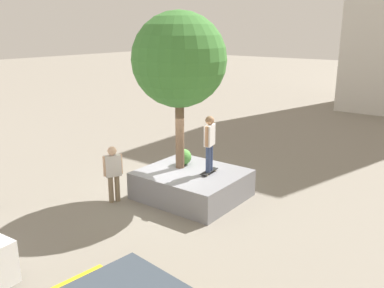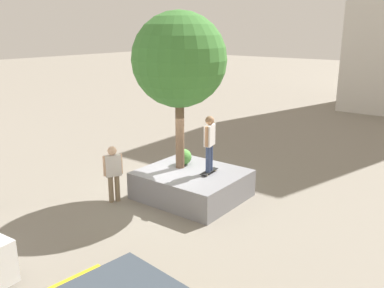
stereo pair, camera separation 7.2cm
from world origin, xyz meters
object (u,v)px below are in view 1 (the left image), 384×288
(pedestrian_crossing, at_px, (113,170))
(skateboard, at_px, (209,171))
(planter_ledge, at_px, (192,184))
(plaza_tree, at_px, (179,60))
(skateboarder, at_px, (210,140))

(pedestrian_crossing, bearing_deg, skateboard, -139.16)
(planter_ledge, relative_size, plaza_tree, 0.63)
(plaza_tree, xyz_separation_m, pedestrian_crossing, (1.16, 1.82, -3.24))
(skateboarder, bearing_deg, pedestrian_crossing, 40.84)
(planter_ledge, relative_size, pedestrian_crossing, 1.72)
(skateboarder, distance_m, pedestrian_crossing, 3.09)
(skateboard, bearing_deg, pedestrian_crossing, 40.84)
(plaza_tree, relative_size, pedestrian_crossing, 2.73)
(skateboard, xyz_separation_m, pedestrian_crossing, (2.23, 1.93, 0.11))
(skateboarder, height_order, pedestrian_crossing, skateboarder)
(plaza_tree, bearing_deg, skateboard, -174.23)
(planter_ledge, relative_size, skateboarder, 1.76)
(planter_ledge, xyz_separation_m, skateboard, (-0.52, -0.19, 0.49))
(plaza_tree, bearing_deg, skateboarder, -174.23)
(skateboarder, bearing_deg, plaza_tree, 5.77)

